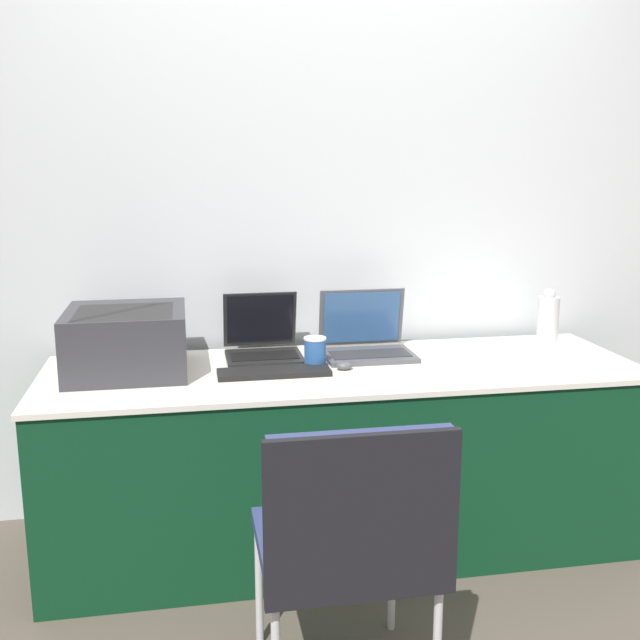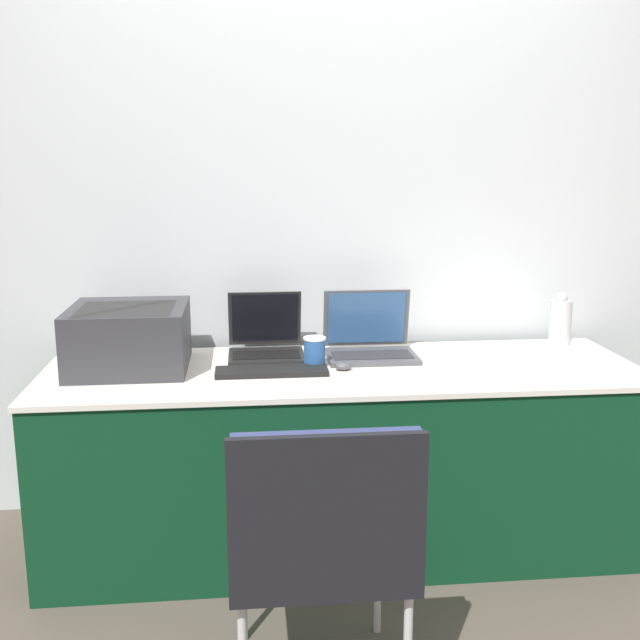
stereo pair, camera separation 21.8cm
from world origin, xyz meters
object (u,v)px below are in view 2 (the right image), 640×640
object	(u,v)px
laptop_left	(266,342)
metal_pitcher	(560,321)
laptop_right	(370,342)
chair	(322,533)
external_keyboard	(272,371)
printer	(129,335)
coffee_cup	(315,352)
mouse	(343,366)

from	to	relation	value
laptop_left	metal_pitcher	xyz separation A→B (m)	(1.26, 0.04, 0.05)
laptop_right	chair	size ratio (longest dim) A/B	0.41
external_keyboard	printer	bearing A→B (deg)	166.09
printer	chair	distance (m)	1.23
coffee_cup	mouse	world-z (taller)	coffee_cup
external_keyboard	mouse	world-z (taller)	mouse
mouse	metal_pitcher	xyz separation A→B (m)	(0.97, 0.30, 0.09)
metal_pitcher	printer	bearing A→B (deg)	-174.01
printer	external_keyboard	size ratio (longest dim) A/B	1.04
mouse	laptop_left	bearing A→B (deg)	138.27
metal_pitcher	coffee_cup	bearing A→B (deg)	-167.39
laptop_right	chair	distance (m)	1.17
laptop_right	laptop_left	bearing A→B (deg)	173.45
laptop_right	coffee_cup	bearing A→B (deg)	-148.12
mouse	chair	bearing A→B (deg)	-101.00
printer	coffee_cup	xyz separation A→B (m)	(0.70, -0.05, -0.07)
printer	external_keyboard	bearing A→B (deg)	-13.91
mouse	external_keyboard	bearing A→B (deg)	-175.55
external_keyboard	coffee_cup	distance (m)	0.19
laptop_left	chair	xyz separation A→B (m)	(0.11, -1.15, -0.24)
external_keyboard	coffee_cup	xyz separation A→B (m)	(0.17, 0.08, 0.05)
laptop_left	laptop_right	xyz separation A→B (m)	(0.42, -0.05, 0.00)
laptop_left	external_keyboard	bearing A→B (deg)	-87.42
laptop_right	coffee_cup	size ratio (longest dim) A/B	3.05
laptop_left	mouse	bearing A→B (deg)	-41.73
printer	mouse	xyz separation A→B (m)	(0.80, -0.11, -0.11)
printer	chair	xyz separation A→B (m)	(0.63, -1.01, -0.32)
printer	laptop_left	world-z (taller)	laptop_left
printer	chair	size ratio (longest dim) A/B	0.50
external_keyboard	metal_pitcher	size ratio (longest dim) A/B	1.80
printer	laptop_right	xyz separation A→B (m)	(0.94, 0.09, -0.07)
laptop_left	chair	size ratio (longest dim) A/B	0.35
coffee_cup	metal_pitcher	size ratio (longest dim) A/B	0.51
external_keyboard	mouse	size ratio (longest dim) A/B	6.57
metal_pitcher	chair	world-z (taller)	metal_pitcher
metal_pitcher	chair	distance (m)	1.68
external_keyboard	mouse	bearing A→B (deg)	4.45
laptop_right	chair	bearing A→B (deg)	-105.70
external_keyboard	chair	bearing A→B (deg)	-83.65
laptop_right	metal_pitcher	bearing A→B (deg)	6.31
laptop_left	chair	world-z (taller)	laptop_left
metal_pitcher	laptop_right	bearing A→B (deg)	-173.69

